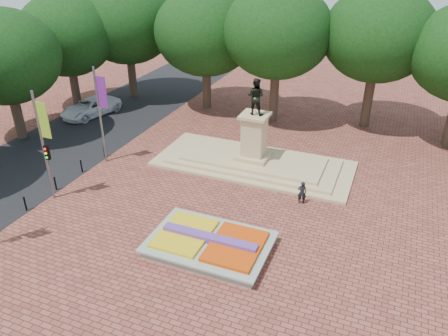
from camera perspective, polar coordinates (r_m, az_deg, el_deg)
name	(u,v)px	position (r m, az deg, el deg)	size (l,w,h in m)	color
ground	(208,225)	(25.20, -2.12, -7.41)	(90.00, 90.00, 0.00)	brown
asphalt_street	(59,148)	(36.47, -20.74, 2.51)	(9.00, 90.00, 0.02)	black
flower_bed	(210,244)	(23.17, -1.84, -9.86)	(6.30, 4.30, 0.91)	gray
monument	(254,154)	(31.18, 3.88, 1.84)	(14.00, 6.00, 6.40)	tan
tree_row_back	(322,46)	(38.01, 12.71, 15.32)	(44.80, 8.80, 10.43)	#372B1E
banner_poles	(40,144)	(27.67, -22.88, 2.90)	(0.88, 11.17, 7.00)	slate
bollard_row	(41,193)	(29.42, -22.82, -2.99)	(0.12, 13.12, 0.98)	black
van	(91,107)	(42.08, -17.03, 7.59)	(2.60, 5.63, 1.56)	white
pedestrian	(302,193)	(27.11, 10.15, -3.17)	(0.55, 0.36, 1.52)	black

